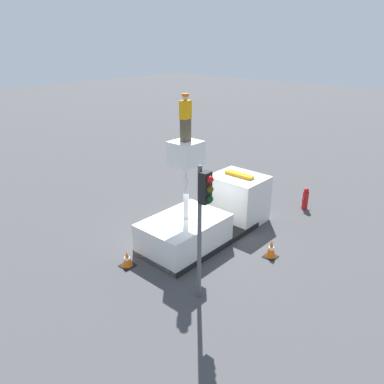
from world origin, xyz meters
TOP-DOWN VIEW (x-y plane):
  - ground_plane at (0.00, 0.00)m, footprint 120.00×120.00m
  - bucket_truck at (0.65, 0.00)m, footprint 6.54×2.46m
  - worker at (-0.89, 0.00)m, footprint 0.40×0.26m
  - traffic_light_pole at (-2.88, -2.58)m, footprint 0.34×0.57m
  - fire_hydrant at (6.08, -1.87)m, footprint 0.53×0.29m
  - traffic_cone_rear at (-3.38, 0.79)m, footprint 0.53×0.53m
  - traffic_cone_curbside at (0.87, -2.99)m, footprint 0.50×0.50m

SIDE VIEW (x-z plane):
  - ground_plane at x=0.00m, z-range 0.00..0.00m
  - traffic_cone_rear at x=-3.38m, z-range -0.02..0.60m
  - traffic_cone_curbside at x=0.87m, z-range -0.02..0.74m
  - fire_hydrant at x=6.08m, z-range -0.01..1.13m
  - bucket_truck at x=0.65m, z-range -1.36..3.23m
  - traffic_light_pole at x=-2.88m, z-range 0.98..5.65m
  - worker at x=-0.89m, z-range 4.60..6.34m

